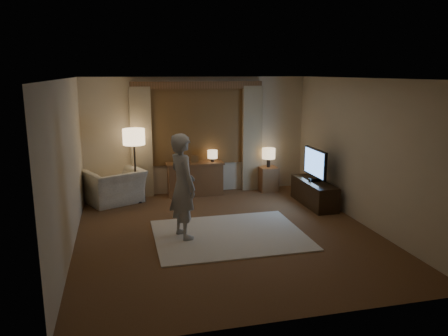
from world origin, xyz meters
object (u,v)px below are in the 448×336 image
object	(u,v)px
person	(183,186)
armchair	(115,186)
side_table	(268,179)
tv_stand	(314,193)
sideboard	(195,180)

from	to	relation	value
person	armchair	bearing A→B (deg)	8.73
armchair	side_table	bearing A→B (deg)	157.83
tv_stand	person	bearing A→B (deg)	-157.64
tv_stand	side_table	bearing A→B (deg)	113.87
armchair	person	size ratio (longest dim) A/B	0.63
armchair	person	distance (m)	2.61
person	sideboard	bearing A→B (deg)	-31.20
sideboard	person	size ratio (longest dim) A/B	0.69
sideboard	person	bearing A→B (deg)	-104.29
sideboard	side_table	bearing A→B (deg)	-1.68
armchair	sideboard	bearing A→B (deg)	161.95
tv_stand	sideboard	bearing A→B (deg)	149.87
sideboard	person	xyz separation A→B (m)	(-0.64, -2.51, 0.54)
armchair	side_table	world-z (taller)	armchair
person	side_table	bearing A→B (deg)	-60.55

